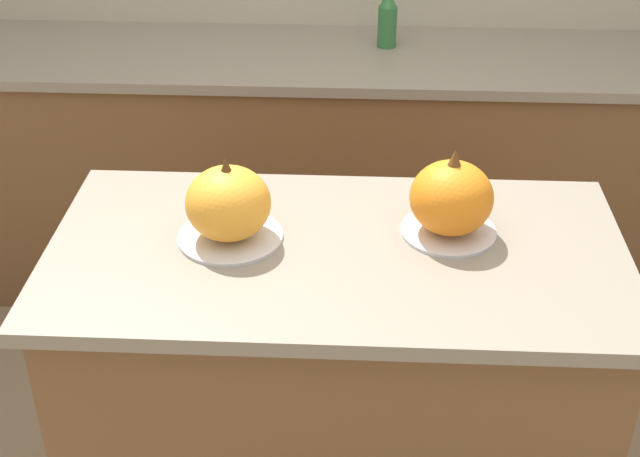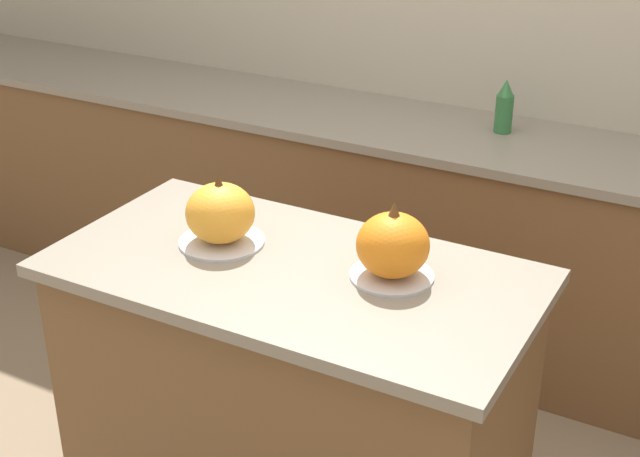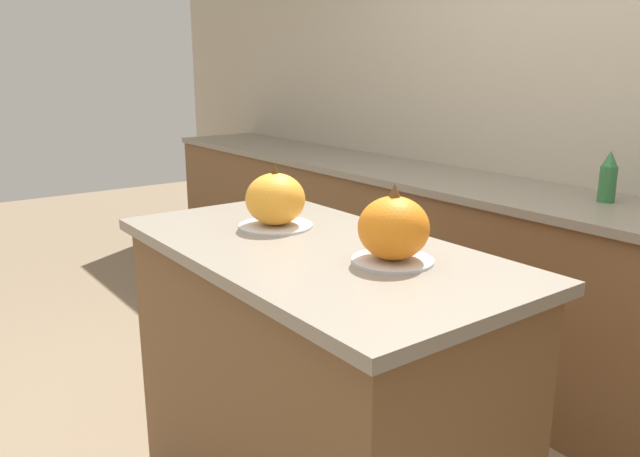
% 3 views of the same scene
% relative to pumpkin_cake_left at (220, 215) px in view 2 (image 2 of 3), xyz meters
% --- Properties ---
extents(wall_back, '(8.00, 0.06, 2.50)m').
position_rel_pumpkin_cake_left_xyz_m(wall_back, '(0.24, 1.56, 0.22)').
color(wall_back, '#B2A893').
rests_on(wall_back, ground_plane).
extents(kitchen_island, '(1.29, 0.68, 0.94)m').
position_rel_pumpkin_cake_left_xyz_m(kitchen_island, '(0.24, -0.03, -0.55)').
color(kitchen_island, brown).
rests_on(kitchen_island, ground_plane).
extents(back_counter, '(6.00, 0.60, 0.92)m').
position_rel_pumpkin_cake_left_xyz_m(back_counter, '(0.24, 1.23, -0.57)').
color(back_counter, brown).
rests_on(back_counter, ground_plane).
extents(pumpkin_cake_left, '(0.24, 0.24, 0.20)m').
position_rel_pumpkin_cake_left_xyz_m(pumpkin_cake_left, '(0.00, 0.00, 0.00)').
color(pumpkin_cake_left, silver).
rests_on(pumpkin_cake_left, kitchen_island).
extents(pumpkin_cake_right, '(0.22, 0.22, 0.21)m').
position_rel_pumpkin_cake_left_xyz_m(pumpkin_cake_right, '(0.49, 0.05, 0.00)').
color(pumpkin_cake_right, silver).
rests_on(pumpkin_cake_right, kitchen_island).
extents(bottle_tall, '(0.07, 0.07, 0.20)m').
position_rel_pumpkin_cake_left_xyz_m(bottle_tall, '(0.37, 1.32, -0.01)').
color(bottle_tall, '#2D6B38').
rests_on(bottle_tall, back_counter).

